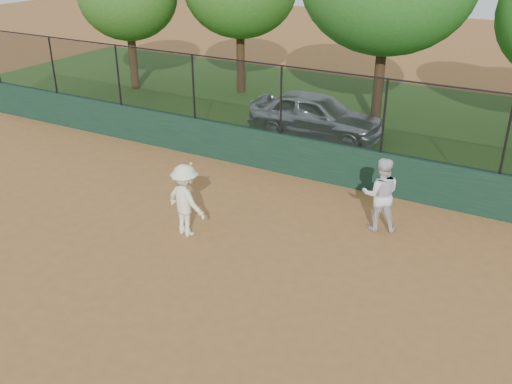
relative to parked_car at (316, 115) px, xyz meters
The scene contains 7 objects.
ground 9.38m from the parked_car, 85.05° to the right, with size 80.00×80.00×0.00m, color #9B6132.
back_wall 3.41m from the parked_car, 76.32° to the right, with size 26.00×0.20×1.20m, color #193726.
grass_strip 2.91m from the parked_car, 73.32° to the left, with size 36.00×12.00×0.01m, color #254A17.
parked_car is the anchor object (origin of this frame).
player_second 6.59m from the parked_car, 53.05° to the right, with size 0.89×0.70×1.84m, color silver.
player_main 7.72m from the parked_car, 89.50° to the right, with size 1.26×0.91×1.98m.
fence_assembly 3.70m from the parked_car, 76.79° to the right, with size 26.00×0.06×2.00m.
Camera 1 is at (6.48, -8.04, 6.76)m, focal length 40.00 mm.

